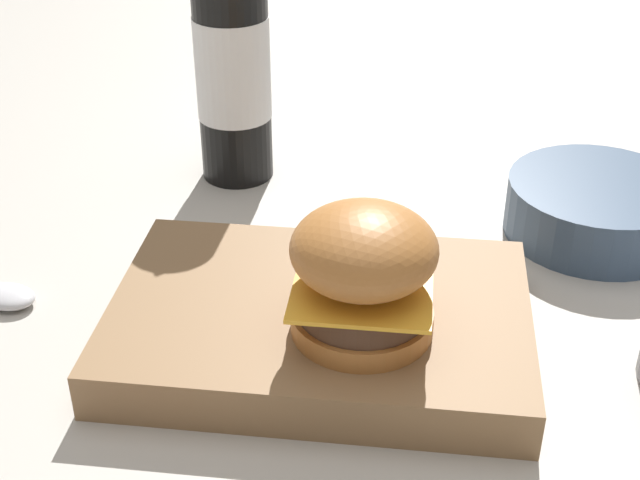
{
  "coord_description": "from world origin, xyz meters",
  "views": [
    {
      "loc": [
        0.05,
        -0.44,
        0.39
      ],
      "look_at": [
        -0.01,
        0.05,
        0.08
      ],
      "focal_mm": 50.0,
      "sensor_mm": 36.0,
      "label": 1
    }
  ],
  "objects": [
    {
      "name": "ground_plane",
      "position": [
        0.0,
        0.0,
        0.0
      ],
      "size": [
        6.0,
        6.0,
        0.0
      ],
      "primitive_type": "plane",
      "color": "#B7B2A8"
    },
    {
      "name": "serving_board",
      "position": [
        -0.01,
        0.05,
        0.02
      ],
      "size": [
        0.28,
        0.19,
        0.03
      ],
      "color": "olive",
      "rests_on": "ground_plane"
    },
    {
      "name": "burger",
      "position": [
        0.03,
        0.02,
        0.08
      ],
      "size": [
        0.09,
        0.09,
        0.09
      ],
      "color": "#AD6B33",
      "rests_on": "serving_board"
    },
    {
      "name": "ketchup_bottle",
      "position": [
        -0.11,
        0.3,
        0.12
      ],
      "size": [
        0.07,
        0.07,
        0.26
      ],
      "color": "black",
      "rests_on": "ground_plane"
    },
    {
      "name": "side_bowl",
      "position": [
        0.2,
        0.23,
        0.03
      ],
      "size": [
        0.15,
        0.15,
        0.05
      ],
      "color": "#384C66",
      "rests_on": "ground_plane"
    }
  ]
}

